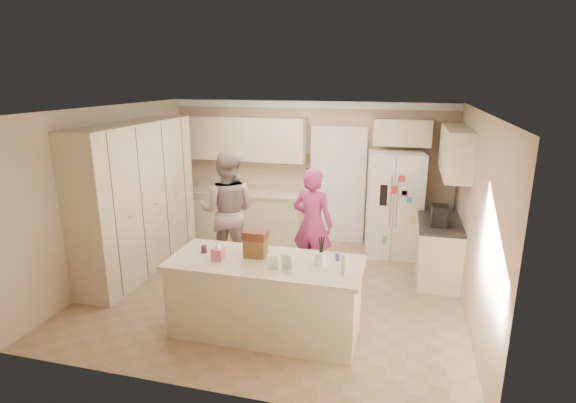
% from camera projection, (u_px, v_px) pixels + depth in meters
% --- Properties ---
extents(floor, '(5.20, 4.60, 0.02)m').
position_uv_depth(floor, '(275.00, 290.00, 6.59)').
color(floor, '#967660').
rests_on(floor, ground).
extents(ceiling, '(5.20, 4.60, 0.02)m').
position_uv_depth(ceiling, '(274.00, 108.00, 5.89)').
color(ceiling, white).
rests_on(ceiling, wall_back).
extents(wall_back, '(5.20, 0.02, 2.60)m').
position_uv_depth(wall_back, '(309.00, 172.00, 8.39)').
color(wall_back, tan).
rests_on(wall_back, ground).
extents(wall_front, '(5.20, 0.02, 2.60)m').
position_uv_depth(wall_front, '(204.00, 271.00, 4.08)').
color(wall_front, tan).
rests_on(wall_front, ground).
extents(wall_left, '(0.02, 4.60, 2.60)m').
position_uv_depth(wall_left, '(111.00, 192.00, 6.87)').
color(wall_left, tan).
rests_on(wall_left, ground).
extents(wall_right, '(0.02, 4.60, 2.60)m').
position_uv_depth(wall_right, '(475.00, 218.00, 5.60)').
color(wall_right, tan).
rests_on(wall_right, ground).
extents(crown_back, '(5.20, 0.08, 0.12)m').
position_uv_depth(crown_back, '(310.00, 105.00, 8.02)').
color(crown_back, white).
rests_on(crown_back, wall_back).
extents(pantry_bank, '(0.60, 2.60, 2.35)m').
position_uv_depth(pantry_bank, '(137.00, 198.00, 7.02)').
color(pantry_bank, beige).
rests_on(pantry_bank, floor).
extents(back_base_cab, '(2.20, 0.60, 0.88)m').
position_uv_depth(back_base_cab, '(247.00, 216.00, 8.61)').
color(back_base_cab, beige).
rests_on(back_base_cab, floor).
extents(back_countertop, '(2.24, 0.63, 0.04)m').
position_uv_depth(back_countertop, '(246.00, 192.00, 8.48)').
color(back_countertop, beige).
rests_on(back_countertop, back_base_cab).
extents(back_upper_cab, '(2.20, 0.35, 0.80)m').
position_uv_depth(back_upper_cab, '(247.00, 139.00, 8.34)').
color(back_upper_cab, beige).
rests_on(back_upper_cab, wall_back).
extents(doorway_opening, '(0.90, 0.06, 2.10)m').
position_uv_depth(doorway_opening, '(338.00, 187.00, 8.30)').
color(doorway_opening, black).
rests_on(doorway_opening, floor).
extents(doorway_casing, '(1.02, 0.03, 2.22)m').
position_uv_depth(doorway_casing, '(338.00, 187.00, 8.27)').
color(doorway_casing, white).
rests_on(doorway_casing, floor).
extents(wall_frame_upper, '(0.15, 0.02, 0.20)m').
position_uv_depth(wall_frame_upper, '(310.00, 159.00, 8.28)').
color(wall_frame_upper, olive).
rests_on(wall_frame_upper, wall_back).
extents(wall_frame_lower, '(0.15, 0.02, 0.20)m').
position_uv_depth(wall_frame_lower, '(310.00, 173.00, 8.36)').
color(wall_frame_lower, olive).
rests_on(wall_frame_lower, wall_back).
extents(refrigerator, '(0.98, 0.80, 1.80)m').
position_uv_depth(refrigerator, '(394.00, 205.00, 7.67)').
color(refrigerator, white).
rests_on(refrigerator, floor).
extents(fridge_seam, '(0.02, 0.02, 1.78)m').
position_uv_depth(fridge_seam, '(393.00, 210.00, 7.34)').
color(fridge_seam, gray).
rests_on(fridge_seam, refrigerator).
extents(fridge_dispenser, '(0.22, 0.03, 0.35)m').
position_uv_depth(fridge_dispenser, '(380.00, 195.00, 7.32)').
color(fridge_dispenser, black).
rests_on(fridge_dispenser, refrigerator).
extents(fridge_handle_l, '(0.02, 0.02, 0.85)m').
position_uv_depth(fridge_handle_l, '(391.00, 202.00, 7.30)').
color(fridge_handle_l, silver).
rests_on(fridge_handle_l, refrigerator).
extents(fridge_handle_r, '(0.02, 0.02, 0.85)m').
position_uv_depth(fridge_handle_r, '(397.00, 202.00, 7.27)').
color(fridge_handle_r, silver).
rests_on(fridge_handle_r, refrigerator).
extents(over_fridge_cab, '(0.95, 0.35, 0.45)m').
position_uv_depth(over_fridge_cab, '(403.00, 132.00, 7.61)').
color(over_fridge_cab, beige).
rests_on(over_fridge_cab, wall_back).
extents(right_base_cab, '(0.60, 1.20, 0.88)m').
position_uv_depth(right_base_cab, '(438.00, 251.00, 6.84)').
color(right_base_cab, beige).
rests_on(right_base_cab, floor).
extents(right_countertop, '(0.63, 1.24, 0.04)m').
position_uv_depth(right_countertop, '(440.00, 223.00, 6.72)').
color(right_countertop, '#2D2B28').
rests_on(right_countertop, right_base_cab).
extents(right_upper_cab, '(0.35, 1.50, 0.70)m').
position_uv_depth(right_upper_cab, '(455.00, 151.00, 6.59)').
color(right_upper_cab, beige).
rests_on(right_upper_cab, wall_right).
extents(coffee_maker, '(0.22, 0.28, 0.30)m').
position_uv_depth(coffee_maker, '(439.00, 215.00, 6.50)').
color(coffee_maker, black).
rests_on(coffee_maker, right_countertop).
extents(island_base, '(2.20, 0.90, 0.88)m').
position_uv_depth(island_base, '(266.00, 298.00, 5.39)').
color(island_base, beige).
rests_on(island_base, floor).
extents(island_top, '(2.28, 0.96, 0.05)m').
position_uv_depth(island_top, '(265.00, 263.00, 5.27)').
color(island_top, beige).
rests_on(island_top, island_base).
extents(utensil_crock, '(0.13, 0.13, 0.15)m').
position_uv_depth(utensil_crock, '(321.00, 259.00, 5.13)').
color(utensil_crock, white).
rests_on(utensil_crock, island_top).
extents(tissue_box, '(0.13, 0.13, 0.14)m').
position_uv_depth(tissue_box, '(218.00, 254.00, 5.29)').
color(tissue_box, '#D0648D').
rests_on(tissue_box, island_top).
extents(tissue_plume, '(0.08, 0.08, 0.08)m').
position_uv_depth(tissue_plume, '(218.00, 245.00, 5.26)').
color(tissue_plume, white).
rests_on(tissue_plume, tissue_box).
extents(dollhouse_body, '(0.26, 0.18, 0.22)m').
position_uv_depth(dollhouse_body, '(256.00, 248.00, 5.36)').
color(dollhouse_body, olive).
rests_on(dollhouse_body, island_top).
extents(dollhouse_roof, '(0.28, 0.20, 0.10)m').
position_uv_depth(dollhouse_roof, '(255.00, 235.00, 5.32)').
color(dollhouse_roof, '#592D1E').
rests_on(dollhouse_roof, dollhouse_body).
extents(jam_jar, '(0.07, 0.07, 0.09)m').
position_uv_depth(jam_jar, '(204.00, 249.00, 5.49)').
color(jam_jar, '#59263F').
rests_on(jam_jar, island_top).
extents(greeting_card_a, '(0.12, 0.06, 0.16)m').
position_uv_depth(greeting_card_a, '(272.00, 262.00, 5.02)').
color(greeting_card_a, white).
rests_on(greeting_card_a, island_top).
extents(greeting_card_b, '(0.12, 0.05, 0.16)m').
position_uv_depth(greeting_card_b, '(287.00, 262.00, 5.03)').
color(greeting_card_b, silver).
rests_on(greeting_card_b, island_top).
extents(water_bottle, '(0.07, 0.07, 0.24)m').
position_uv_depth(water_bottle, '(344.00, 264.00, 4.86)').
color(water_bottle, silver).
rests_on(water_bottle, island_top).
extents(shaker_salt, '(0.05, 0.05, 0.09)m').
position_uv_depth(shaker_salt, '(337.00, 257.00, 5.26)').
color(shaker_salt, '#414994').
rests_on(shaker_salt, island_top).
extents(shaker_pepper, '(0.05, 0.05, 0.09)m').
position_uv_depth(shaker_pepper, '(343.00, 257.00, 5.24)').
color(shaker_pepper, '#414994').
rests_on(shaker_pepper, island_top).
extents(teen_boy, '(1.01, 0.83, 1.92)m').
position_uv_depth(teen_boy, '(228.00, 211.00, 7.09)').
color(teen_boy, '#9A9392').
rests_on(teen_boy, floor).
extents(teen_girl, '(0.69, 0.51, 1.73)m').
position_uv_depth(teen_girl, '(312.00, 224.00, 6.74)').
color(teen_girl, '#AB3069').
rests_on(teen_girl, floor).
extents(fridge_magnets, '(0.76, 0.02, 1.44)m').
position_uv_depth(fridge_magnets, '(393.00, 211.00, 7.33)').
color(fridge_magnets, tan).
rests_on(fridge_magnets, refrigerator).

